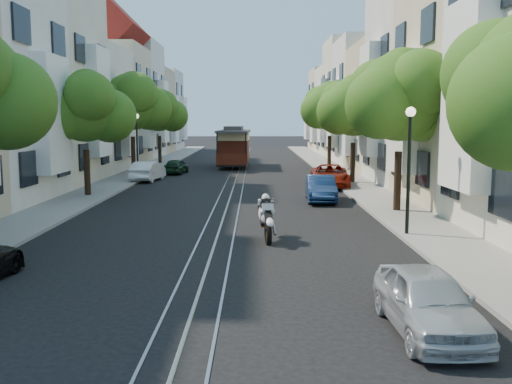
{
  "coord_description": "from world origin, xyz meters",
  "views": [
    {
      "loc": [
        1.27,
        -14.57,
        3.84
      ],
      "look_at": [
        1.29,
        3.42,
        1.58
      ],
      "focal_mm": 40.0,
      "sensor_mm": 36.0,
      "label": 1
    }
  ],
  "objects_px": {
    "tree_w_c": "(133,103)",
    "parked_car_e_near": "(428,301)",
    "tree_e_d": "(331,108)",
    "parked_car_e_far": "(330,176)",
    "sportbike_rider": "(266,215)",
    "parked_car_w_mid": "(148,171)",
    "tree_e_c": "(355,108)",
    "lamp_east": "(409,151)",
    "parked_car_w_far": "(176,166)",
    "parked_car_e_mid": "(321,189)",
    "tree_e_b": "(402,99)",
    "tree_w_d": "(160,112)",
    "cable_car": "(234,145)",
    "lamp_west": "(137,136)",
    "tree_w_b": "(86,109)"
  },
  "relations": [
    {
      "from": "lamp_west",
      "to": "tree_e_d",
      "type": "bearing_deg",
      "value": 33.5
    },
    {
      "from": "tree_e_b",
      "to": "tree_w_d",
      "type": "height_order",
      "value": "tree_e_b"
    },
    {
      "from": "lamp_east",
      "to": "parked_car_e_mid",
      "type": "relative_size",
      "value": 1.11
    },
    {
      "from": "cable_car",
      "to": "parked_car_e_near",
      "type": "xyz_separation_m",
      "value": [
        4.9,
        -37.62,
        -1.24
      ]
    },
    {
      "from": "cable_car",
      "to": "tree_e_c",
      "type": "bearing_deg",
      "value": -58.11
    },
    {
      "from": "cable_car",
      "to": "parked_car_e_far",
      "type": "distance_m",
      "value": 16.03
    },
    {
      "from": "tree_e_c",
      "to": "lamp_east",
      "type": "relative_size",
      "value": 1.57
    },
    {
      "from": "tree_w_d",
      "to": "lamp_west",
      "type": "xyz_separation_m",
      "value": [
        0.84,
        -13.98,
        -1.75
      ]
    },
    {
      "from": "parked_car_w_mid",
      "to": "parked_car_w_far",
      "type": "bearing_deg",
      "value": -96.15
    },
    {
      "from": "tree_e_c",
      "to": "lamp_west",
      "type": "bearing_deg",
      "value": 171.51
    },
    {
      "from": "tree_e_b",
      "to": "tree_e_d",
      "type": "relative_size",
      "value": 0.98
    },
    {
      "from": "tree_e_d",
      "to": "parked_car_e_far",
      "type": "height_order",
      "value": "tree_e_d"
    },
    {
      "from": "tree_w_b",
      "to": "tree_w_c",
      "type": "distance_m",
      "value": 11.02
    },
    {
      "from": "sportbike_rider",
      "to": "parked_car_e_mid",
      "type": "height_order",
      "value": "sportbike_rider"
    },
    {
      "from": "tree_w_b",
      "to": "parked_car_w_far",
      "type": "relative_size",
      "value": 1.95
    },
    {
      "from": "tree_w_b",
      "to": "lamp_west",
      "type": "xyz_separation_m",
      "value": [
        0.84,
        8.02,
        -1.55
      ]
    },
    {
      "from": "sportbike_rider",
      "to": "parked_car_w_mid",
      "type": "bearing_deg",
      "value": 105.79
    },
    {
      "from": "parked_car_e_far",
      "to": "tree_w_c",
      "type": "bearing_deg",
      "value": 157.07
    },
    {
      "from": "tree_e_d",
      "to": "parked_car_e_mid",
      "type": "xyz_separation_m",
      "value": [
        -2.86,
        -18.58,
        -4.25
      ]
    },
    {
      "from": "tree_e_b",
      "to": "cable_car",
      "type": "xyz_separation_m",
      "value": [
        -7.76,
        24.07,
        -2.91
      ]
    },
    {
      "from": "lamp_west",
      "to": "tree_w_c",
      "type": "bearing_deg",
      "value": 105.75
    },
    {
      "from": "lamp_west",
      "to": "parked_car_w_far",
      "type": "relative_size",
      "value": 1.29
    },
    {
      "from": "tree_w_b",
      "to": "sportbike_rider",
      "type": "height_order",
      "value": "tree_w_b"
    },
    {
      "from": "tree_e_c",
      "to": "cable_car",
      "type": "relative_size",
      "value": 0.81
    },
    {
      "from": "tree_w_c",
      "to": "parked_car_e_near",
      "type": "xyz_separation_m",
      "value": [
        11.54,
        -29.55,
        -4.48
      ]
    },
    {
      "from": "tree_e_d",
      "to": "cable_car",
      "type": "relative_size",
      "value": 0.85
    },
    {
      "from": "tree_w_c",
      "to": "lamp_east",
      "type": "relative_size",
      "value": 1.71
    },
    {
      "from": "lamp_east",
      "to": "tree_w_d",
      "type": "bearing_deg",
      "value": 112.8
    },
    {
      "from": "tree_e_b",
      "to": "parked_car_e_mid",
      "type": "xyz_separation_m",
      "value": [
        -2.86,
        3.42,
        -4.11
      ]
    },
    {
      "from": "lamp_east",
      "to": "cable_car",
      "type": "distance_m",
      "value": 29.84
    },
    {
      "from": "parked_car_w_far",
      "to": "parked_car_e_mid",
      "type": "bearing_deg",
      "value": 127.91
    },
    {
      "from": "tree_e_d",
      "to": "parked_car_e_mid",
      "type": "relative_size",
      "value": 1.82
    },
    {
      "from": "tree_e_c",
      "to": "parked_car_w_mid",
      "type": "bearing_deg",
      "value": 172.38
    },
    {
      "from": "tree_w_c",
      "to": "lamp_east",
      "type": "xyz_separation_m",
      "value": [
        13.44,
        -20.98,
        -2.22
      ]
    },
    {
      "from": "lamp_east",
      "to": "parked_car_e_far",
      "type": "height_order",
      "value": "lamp_east"
    },
    {
      "from": "tree_e_b",
      "to": "parked_car_e_far",
      "type": "bearing_deg",
      "value": 100.14
    },
    {
      "from": "lamp_west",
      "to": "sportbike_rider",
      "type": "relative_size",
      "value": 1.93
    },
    {
      "from": "parked_car_e_far",
      "to": "tree_e_d",
      "type": "bearing_deg",
      "value": 87.42
    },
    {
      "from": "parked_car_e_mid",
      "to": "parked_car_w_mid",
      "type": "height_order",
      "value": "parked_car_w_mid"
    },
    {
      "from": "tree_e_c",
      "to": "parked_car_w_far",
      "type": "bearing_deg",
      "value": 150.21
    },
    {
      "from": "tree_e_b",
      "to": "parked_car_w_far",
      "type": "distance_m",
      "value": 21.66
    },
    {
      "from": "tree_w_c",
      "to": "lamp_east",
      "type": "distance_m",
      "value": 25.01
    },
    {
      "from": "tree_e_b",
      "to": "tree_w_b",
      "type": "distance_m",
      "value": 15.25
    },
    {
      "from": "parked_car_e_far",
      "to": "parked_car_w_far",
      "type": "height_order",
      "value": "parked_car_e_far"
    },
    {
      "from": "tree_w_d",
      "to": "cable_car",
      "type": "relative_size",
      "value": 0.81
    },
    {
      "from": "sportbike_rider",
      "to": "parked_car_w_mid",
      "type": "height_order",
      "value": "sportbike_rider"
    },
    {
      "from": "tree_e_d",
      "to": "tree_e_c",
      "type": "bearing_deg",
      "value": -90.0
    },
    {
      "from": "tree_w_d",
      "to": "parked_car_e_mid",
      "type": "distance_m",
      "value": 26.55
    },
    {
      "from": "tree_e_d",
      "to": "parked_car_e_mid",
      "type": "height_order",
      "value": "tree_e_d"
    },
    {
      "from": "tree_w_c",
      "to": "sportbike_rider",
      "type": "xyz_separation_m",
      "value": [
        8.76,
        -21.51,
        -4.22
      ]
    }
  ]
}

